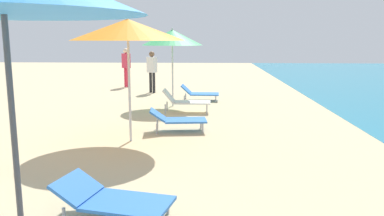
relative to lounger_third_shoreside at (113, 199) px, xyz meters
The scene contains 8 objects.
lounger_third_shoreside is the anchor object (origin of this frame).
umbrella_fourth 4.07m from the lounger_third_shoreside, 98.24° to the left, with size 2.27×2.27×2.54m.
lounger_fourth_shoreside 4.44m from the lounger_third_shoreside, 85.00° to the left, with size 1.35×0.73×0.52m.
umbrella_farthest 8.04m from the lounger_third_shoreside, 90.39° to the left, with size 1.88×1.88×2.43m.
lounger_farthest_shoreside 8.99m from the lounger_third_shoreside, 85.25° to the left, with size 1.30×0.67×0.55m.
lounger_farthest_inland 6.75m from the lounger_third_shoreside, 86.53° to the left, with size 1.36×0.56×0.68m.
person_walking_near 10.94m from the lounger_third_shoreside, 96.09° to the left, with size 0.42×0.38×1.62m.
person_walking_far 12.92m from the lounger_third_shoreside, 101.47° to the left, with size 0.41×0.41×1.69m.
Camera 1 is at (0.93, 5.55, 2.10)m, focal length 36.44 mm.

